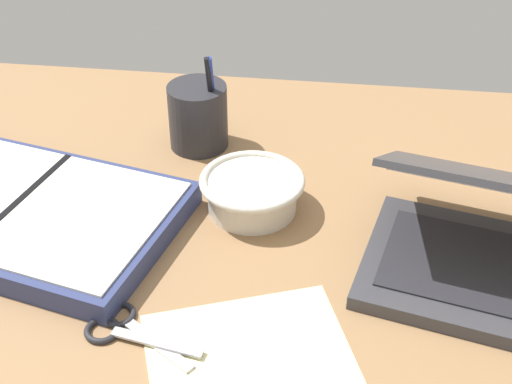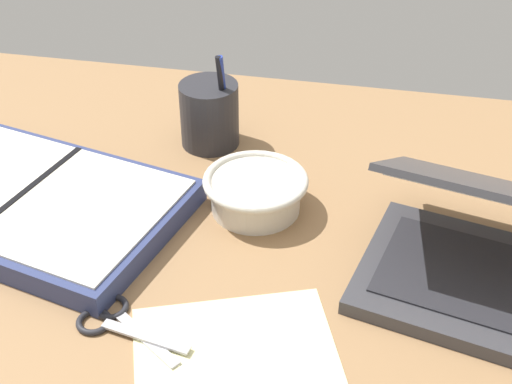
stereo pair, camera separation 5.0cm
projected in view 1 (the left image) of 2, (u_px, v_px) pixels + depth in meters
The scene contains 5 objects.
desk_top at pixel (243, 278), 83.94cm from camera, with size 140.00×100.00×2.00cm, color #936D47.
bowl at pixel (252, 191), 91.82cm from camera, with size 13.62×13.62×4.97cm.
pen_cup at pixel (198, 116), 103.51cm from camera, with size 8.59×8.59×14.93cm.
planner at pixel (21, 212), 90.16cm from camera, with size 43.63×32.93×3.48cm.
scissors at pixel (122, 328), 75.72cm from camera, with size 13.31×8.96×0.80cm.
Camera 1 is at (9.59, -61.56, 58.18)cm, focal length 50.00 mm.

